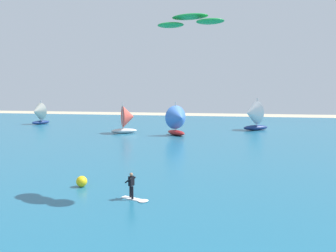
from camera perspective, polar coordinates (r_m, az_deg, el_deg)
name	(u,v)px	position (r m, az deg, el deg)	size (l,w,h in m)	color
ocean	(216,138)	(53.47, 7.52, -1.83)	(160.00, 90.00, 0.10)	#1E607F
kitesurfer	(134,190)	(23.01, -5.42, -10.00)	(2.02, 1.27, 1.67)	white
kite	(190,21)	(24.19, 3.46, 16.25)	(4.82, 2.66, 0.70)	#198C3F
sailboat_outermost	(253,115)	(63.87, 13.18, 1.64)	(5.08, 4.66, 5.64)	navy
sailboat_mid_right	(38,113)	(78.01, -19.81, 1.89)	(3.90, 4.37, 4.92)	navy
sailboat_near_shore	(128,119)	(58.40, -6.39, 1.09)	(4.45, 3.96, 4.96)	silver
sailboat_far_left	(178,120)	(54.76, 1.63, 0.91)	(4.47, 4.57, 5.13)	maroon
marker_buoy	(82,181)	(26.58, -13.45, -8.49)	(0.78, 0.78, 0.78)	yellow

